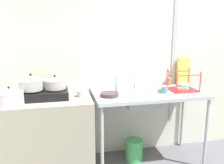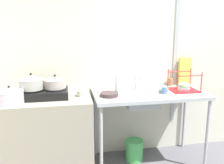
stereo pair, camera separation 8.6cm
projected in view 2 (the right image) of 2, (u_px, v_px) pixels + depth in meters
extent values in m
cube|color=beige|center=(183.00, 51.00, 3.31)|extent=(5.47, 0.10, 2.68)
cube|color=#A1A7B1|center=(176.00, 41.00, 3.20)|extent=(0.05, 0.01, 2.14)
cube|color=gray|center=(47.00, 136.00, 2.84)|extent=(0.99, 0.65, 0.90)
cube|color=#A1A7B1|center=(149.00, 94.00, 2.95)|extent=(1.31, 0.65, 0.04)
cylinder|color=#A8A4A9|center=(101.00, 145.00, 2.67)|extent=(0.04, 0.04, 0.86)
cylinder|color=#A8A8B4|center=(207.00, 135.00, 2.89)|extent=(0.04, 0.04, 0.86)
cylinder|color=#A1A1B5|center=(95.00, 124.00, 3.22)|extent=(0.04, 0.04, 0.86)
cylinder|color=#A5A2B3|center=(184.00, 118.00, 3.44)|extent=(0.04, 0.04, 0.86)
cube|color=black|center=(44.00, 94.00, 2.72)|extent=(0.51, 0.33, 0.09)
cylinder|color=black|center=(32.00, 90.00, 2.69)|extent=(0.22, 0.22, 0.02)
cylinder|color=black|center=(55.00, 89.00, 2.73)|extent=(0.22, 0.22, 0.02)
cylinder|color=#9FA09C|center=(31.00, 84.00, 2.68)|extent=(0.26, 0.26, 0.11)
cone|color=#93A294|center=(31.00, 77.00, 2.66)|extent=(0.26, 0.26, 0.04)
sphere|color=black|center=(31.00, 74.00, 2.65)|extent=(0.02, 0.02, 0.02)
cylinder|color=#9F9495|center=(55.00, 84.00, 2.72)|extent=(0.23, 0.23, 0.09)
cone|color=#A69E8A|center=(55.00, 78.00, 2.71)|extent=(0.23, 0.23, 0.03)
sphere|color=black|center=(55.00, 76.00, 2.70)|extent=(0.02, 0.02, 0.02)
cylinder|color=silver|center=(10.00, 98.00, 2.50)|extent=(0.27, 0.27, 0.13)
cone|color=silver|center=(9.00, 90.00, 2.48)|extent=(0.28, 0.28, 0.03)
sphere|color=black|center=(9.00, 87.00, 2.47)|extent=(0.02, 0.02, 0.02)
cylinder|color=beige|center=(82.00, 93.00, 2.78)|extent=(0.10, 0.10, 0.06)
cone|color=beige|center=(81.00, 87.00, 2.76)|extent=(0.10, 0.10, 0.08)
cube|color=#A1A7B1|center=(142.00, 99.00, 2.94)|extent=(0.39, 0.33, 0.16)
cylinder|color=#A1A7B1|center=(135.00, 83.00, 3.09)|extent=(0.02, 0.02, 0.15)
torus|color=#A1A7B1|center=(137.00, 77.00, 3.02)|extent=(0.13, 0.02, 0.13)
cylinder|color=#3E2E31|center=(109.00, 94.00, 2.78)|extent=(0.20, 0.20, 0.04)
cylinder|color=red|center=(177.00, 84.00, 2.84)|extent=(0.01, 0.01, 0.25)
cylinder|color=red|center=(201.00, 83.00, 2.89)|extent=(0.01, 0.01, 0.25)
cylinder|color=red|center=(168.00, 79.00, 3.09)|extent=(0.01, 0.01, 0.25)
cylinder|color=red|center=(190.00, 78.00, 3.14)|extent=(0.01, 0.01, 0.25)
cylinder|color=red|center=(190.00, 76.00, 2.84)|extent=(0.30, 0.01, 0.01)
cylinder|color=red|center=(180.00, 72.00, 3.10)|extent=(0.30, 0.01, 0.01)
cube|color=red|center=(183.00, 90.00, 3.02)|extent=(0.32, 0.28, 0.01)
cylinder|color=silver|center=(183.00, 89.00, 3.02)|extent=(0.16, 0.16, 0.02)
cylinder|color=white|center=(183.00, 87.00, 3.01)|extent=(0.15, 0.15, 0.02)
cylinder|color=#5E9D74|center=(184.00, 86.00, 3.01)|extent=(0.14, 0.14, 0.02)
cylinder|color=beige|center=(184.00, 84.00, 3.01)|extent=(0.13, 0.13, 0.02)
cylinder|color=#5170AF|center=(164.00, 90.00, 2.88)|extent=(0.07, 0.07, 0.08)
cylinder|color=#669D64|center=(164.00, 90.00, 2.97)|extent=(0.12, 0.12, 0.04)
cylinder|color=white|center=(118.00, 85.00, 2.87)|extent=(0.08, 0.08, 0.21)
cylinder|color=white|center=(118.00, 74.00, 2.84)|extent=(0.04, 0.04, 0.03)
cube|color=#DCC74C|center=(184.00, 71.00, 3.27)|extent=(0.16, 0.06, 0.36)
cylinder|color=#926942|center=(170.00, 82.00, 3.26)|extent=(0.07, 0.07, 0.09)
cylinder|color=olive|center=(170.00, 76.00, 3.24)|extent=(0.05, 0.06, 0.18)
cylinder|color=#41A353|center=(134.00, 150.00, 3.16)|extent=(0.22, 0.22, 0.27)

